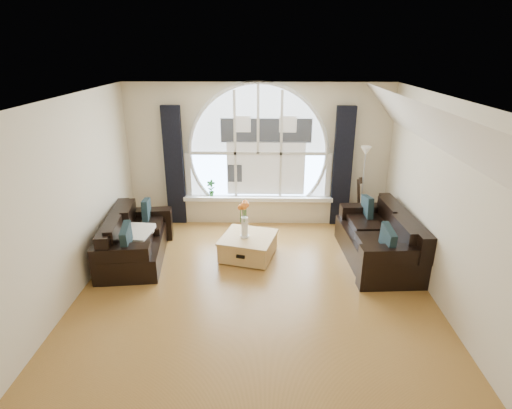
# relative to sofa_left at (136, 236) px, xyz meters

# --- Properties ---
(ground) EXTENTS (5.00, 5.50, 0.01)m
(ground) POSITION_rel_sofa_left_xyz_m (1.97, -1.10, -0.40)
(ground) COLOR brown
(ground) RESTS_ON ground
(ceiling) EXTENTS (5.00, 5.50, 0.01)m
(ceiling) POSITION_rel_sofa_left_xyz_m (1.97, -1.10, 2.30)
(ceiling) COLOR silver
(ceiling) RESTS_ON ground
(wall_back) EXTENTS (5.00, 0.01, 2.70)m
(wall_back) POSITION_rel_sofa_left_xyz_m (1.97, 1.65, 0.95)
(wall_back) COLOR beige
(wall_back) RESTS_ON ground
(wall_front) EXTENTS (5.00, 0.01, 2.70)m
(wall_front) POSITION_rel_sofa_left_xyz_m (1.97, -3.85, 0.95)
(wall_front) COLOR beige
(wall_front) RESTS_ON ground
(wall_left) EXTENTS (0.01, 5.50, 2.70)m
(wall_left) POSITION_rel_sofa_left_xyz_m (-0.53, -1.10, 0.95)
(wall_left) COLOR beige
(wall_left) RESTS_ON ground
(wall_right) EXTENTS (0.01, 5.50, 2.70)m
(wall_right) POSITION_rel_sofa_left_xyz_m (4.47, -1.10, 0.95)
(wall_right) COLOR beige
(wall_right) RESTS_ON ground
(attic_slope) EXTENTS (0.92, 5.50, 0.72)m
(attic_slope) POSITION_rel_sofa_left_xyz_m (4.17, -1.10, 1.95)
(attic_slope) COLOR silver
(attic_slope) RESTS_ON ground
(arched_window) EXTENTS (2.60, 0.06, 2.15)m
(arched_window) POSITION_rel_sofa_left_xyz_m (1.97, 1.62, 1.23)
(arched_window) COLOR silver
(arched_window) RESTS_ON wall_back
(window_sill) EXTENTS (2.90, 0.22, 0.08)m
(window_sill) POSITION_rel_sofa_left_xyz_m (1.97, 1.55, 0.11)
(window_sill) COLOR white
(window_sill) RESTS_ON wall_back
(window_frame) EXTENTS (2.76, 0.08, 2.15)m
(window_frame) POSITION_rel_sofa_left_xyz_m (1.97, 1.59, 1.23)
(window_frame) COLOR white
(window_frame) RESTS_ON wall_back
(neighbor_house) EXTENTS (1.70, 0.02, 1.50)m
(neighbor_house) POSITION_rel_sofa_left_xyz_m (2.12, 1.61, 1.10)
(neighbor_house) COLOR silver
(neighbor_house) RESTS_ON wall_back
(curtain_left) EXTENTS (0.35, 0.12, 2.30)m
(curtain_left) POSITION_rel_sofa_left_xyz_m (0.37, 1.53, 0.75)
(curtain_left) COLOR black
(curtain_left) RESTS_ON ground
(curtain_right) EXTENTS (0.35, 0.12, 2.30)m
(curtain_right) POSITION_rel_sofa_left_xyz_m (3.57, 1.53, 0.75)
(curtain_right) COLOR black
(curtain_right) RESTS_ON ground
(sofa_left) EXTENTS (1.05, 1.79, 0.75)m
(sofa_left) POSITION_rel_sofa_left_xyz_m (0.00, 0.00, 0.00)
(sofa_left) COLOR black
(sofa_left) RESTS_ON ground
(sofa_right) EXTENTS (1.06, 1.95, 0.84)m
(sofa_right) POSITION_rel_sofa_left_xyz_m (3.94, 0.03, 0.00)
(sofa_right) COLOR black
(sofa_right) RESTS_ON ground
(coffee_chest) EXTENTS (1.03, 1.03, 0.41)m
(coffee_chest) POSITION_rel_sofa_left_xyz_m (1.83, 0.11, -0.19)
(coffee_chest) COLOR tan
(coffee_chest) RESTS_ON ground
(throw_blanket) EXTENTS (0.60, 0.60, 0.10)m
(throw_blanket) POSITION_rel_sofa_left_xyz_m (0.01, -0.10, 0.10)
(throw_blanket) COLOR silver
(throw_blanket) RESTS_ON sofa_left
(vase_flowers) EXTENTS (0.24, 0.24, 0.70)m
(vase_flowers) POSITION_rel_sofa_left_xyz_m (1.78, 0.08, 0.36)
(vase_flowers) COLOR white
(vase_flowers) RESTS_ON coffee_chest
(floor_lamp) EXTENTS (0.24, 0.24, 1.60)m
(floor_lamp) POSITION_rel_sofa_left_xyz_m (3.94, 1.35, 0.40)
(floor_lamp) COLOR #B2B2B2
(floor_lamp) RESTS_ON ground
(guitar) EXTENTS (0.42, 0.34, 1.06)m
(guitar) POSITION_rel_sofa_left_xyz_m (3.86, 1.31, 0.13)
(guitar) COLOR brown
(guitar) RESTS_ON ground
(potted_plant) EXTENTS (0.19, 0.14, 0.33)m
(potted_plant) POSITION_rel_sofa_left_xyz_m (1.05, 1.55, 0.31)
(potted_plant) COLOR #1E6023
(potted_plant) RESTS_ON window_sill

